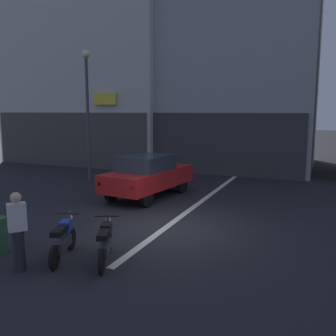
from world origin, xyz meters
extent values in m
plane|color=#232328|center=(0.00, 0.00, 0.00)|extent=(120.00, 120.00, 0.00)
cube|color=silver|center=(0.00, 6.00, 0.00)|extent=(0.20, 18.00, 0.01)
cube|color=silver|center=(-9.95, 13.31, 8.66)|extent=(10.75, 9.25, 17.31)
cube|color=#454543|center=(-9.95, 8.64, 1.60)|extent=(10.32, 0.10, 3.20)
cube|color=yellow|center=(-7.27, 8.57, 3.96)|extent=(1.37, 0.16, 0.64)
cube|color=#9E9EA3|center=(-1.80, 13.31, 5.85)|extent=(10.70, 8.33, 11.70)
cube|color=#373739|center=(-1.80, 9.10, 1.60)|extent=(10.27, 0.10, 3.20)
cylinder|color=black|center=(-2.70, 4.67, 0.32)|extent=(0.26, 0.66, 0.64)
cylinder|color=black|center=(-1.17, 4.47, 0.32)|extent=(0.26, 0.66, 0.64)
cylinder|color=black|center=(-3.04, 2.09, 0.32)|extent=(0.26, 0.66, 0.64)
cylinder|color=black|center=(-1.51, 1.89, 0.32)|extent=(0.26, 0.66, 0.64)
cube|color=red|center=(-2.10, 3.28, 0.75)|extent=(2.28, 4.29, 0.66)
cube|color=#2D3842|center=(-2.12, 3.13, 1.36)|extent=(1.79, 2.15, 0.56)
cube|color=red|center=(-3.07, 1.37, 0.80)|extent=(0.15, 0.08, 0.12)
cube|color=red|center=(-1.67, 1.18, 0.80)|extent=(0.15, 0.08, 0.12)
cylinder|color=#47474C|center=(-6.08, 5.15, 2.82)|extent=(0.14, 0.14, 5.65)
sphere|color=beige|center=(-6.08, 5.15, 5.83)|extent=(0.36, 0.36, 0.36)
cylinder|color=black|center=(-1.44, -2.39, 0.26)|extent=(0.24, 0.51, 0.52)
cylinder|color=black|center=(-1.05, -3.47, 0.26)|extent=(0.24, 0.51, 0.52)
cube|color=#38383D|center=(-1.23, -2.98, 0.37)|extent=(0.44, 0.76, 0.22)
cube|color=black|center=(-1.18, -3.12, 0.72)|extent=(0.41, 0.64, 0.12)
cube|color=#233DB7|center=(-1.32, -2.73, 0.70)|extent=(0.33, 0.41, 0.24)
cylinder|color=#4C4C51|center=(-1.39, -2.53, 0.63)|extent=(0.15, 0.25, 0.70)
cylinder|color=black|center=(-1.36, -2.60, 0.95)|extent=(0.53, 0.22, 0.04)
sphere|color=silver|center=(-1.43, -2.41, 0.80)|extent=(0.12, 0.12, 0.12)
cylinder|color=black|center=(-0.49, -2.22, 0.26)|extent=(0.28, 0.50, 0.52)
cylinder|color=black|center=(-0.03, -3.27, 0.26)|extent=(0.28, 0.50, 0.52)
cube|color=#38383D|center=(-0.24, -2.79, 0.37)|extent=(0.48, 0.75, 0.22)
cube|color=black|center=(-0.18, -2.93, 0.72)|extent=(0.44, 0.64, 0.12)
cube|color=black|center=(-0.34, -2.56, 0.70)|extent=(0.35, 0.42, 0.24)
cylinder|color=#4C4C51|center=(-0.43, -2.36, 0.63)|extent=(0.16, 0.25, 0.70)
cylinder|color=black|center=(-0.40, -2.43, 0.95)|extent=(0.52, 0.26, 0.04)
sphere|color=silver|center=(-0.48, -2.24, 0.80)|extent=(0.12, 0.12, 0.12)
cylinder|color=#23232D|center=(-1.70, -3.78, 0.43)|extent=(0.24, 0.24, 0.86)
cube|color=silver|center=(-1.70, -3.78, 1.15)|extent=(0.40, 0.42, 0.58)
sphere|color=beige|center=(-1.70, -3.78, 1.56)|extent=(0.22, 0.22, 0.22)
camera|label=1|loc=(3.99, -9.38, 3.30)|focal=39.70mm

